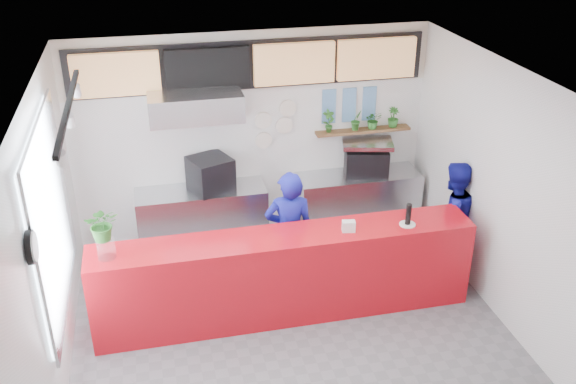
{
  "coord_description": "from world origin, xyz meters",
  "views": [
    {
      "loc": [
        -1.39,
        -5.82,
        4.83
      ],
      "look_at": [
        0.1,
        0.7,
        1.5
      ],
      "focal_mm": 40.0,
      "sensor_mm": 36.0,
      "label": 1
    }
  ],
  "objects_px": {
    "staff_right": "(451,217)",
    "pepper_mill": "(408,214)",
    "service_counter": "(285,275)",
    "staff_center": "(289,234)",
    "panini_oven": "(210,174)",
    "espresso_machine": "(366,162)"
  },
  "relations": [
    {
      "from": "staff_center",
      "to": "panini_oven",
      "type": "bearing_deg",
      "value": -48.99
    },
    {
      "from": "service_counter",
      "to": "staff_center",
      "type": "xyz_separation_m",
      "value": [
        0.16,
        0.47,
        0.28
      ]
    },
    {
      "from": "staff_right",
      "to": "pepper_mill",
      "type": "relative_size",
      "value": 6.0
    },
    {
      "from": "espresso_machine",
      "to": "pepper_mill",
      "type": "relative_size",
      "value": 2.34
    },
    {
      "from": "service_counter",
      "to": "staff_center",
      "type": "bearing_deg",
      "value": 71.65
    },
    {
      "from": "staff_right",
      "to": "pepper_mill",
      "type": "bearing_deg",
      "value": 25.3
    },
    {
      "from": "service_counter",
      "to": "staff_center",
      "type": "relative_size",
      "value": 2.7
    },
    {
      "from": "panini_oven",
      "to": "staff_center",
      "type": "relative_size",
      "value": 0.31
    },
    {
      "from": "staff_right",
      "to": "service_counter",
      "type": "bearing_deg",
      "value": 3.73
    },
    {
      "from": "espresso_machine",
      "to": "staff_right",
      "type": "distance_m",
      "value": 1.53
    },
    {
      "from": "service_counter",
      "to": "panini_oven",
      "type": "distance_m",
      "value": 2.0
    },
    {
      "from": "staff_right",
      "to": "espresso_machine",
      "type": "bearing_deg",
      "value": -68.7
    },
    {
      "from": "staff_center",
      "to": "staff_right",
      "type": "relative_size",
      "value": 1.07
    },
    {
      "from": "pepper_mill",
      "to": "staff_center",
      "type": "bearing_deg",
      "value": 156.91
    },
    {
      "from": "pepper_mill",
      "to": "panini_oven",
      "type": "bearing_deg",
      "value": 138.29
    },
    {
      "from": "panini_oven",
      "to": "pepper_mill",
      "type": "relative_size",
      "value": 2.0
    },
    {
      "from": "panini_oven",
      "to": "espresso_machine",
      "type": "height_order",
      "value": "panini_oven"
    },
    {
      "from": "service_counter",
      "to": "panini_oven",
      "type": "xyz_separation_m",
      "value": [
        -0.65,
        1.8,
        0.58
      ]
    },
    {
      "from": "espresso_machine",
      "to": "service_counter",
      "type": "bearing_deg",
      "value": -119.32
    },
    {
      "from": "service_counter",
      "to": "staff_right",
      "type": "height_order",
      "value": "staff_right"
    },
    {
      "from": "panini_oven",
      "to": "staff_right",
      "type": "height_order",
      "value": "staff_right"
    },
    {
      "from": "service_counter",
      "to": "pepper_mill",
      "type": "distance_m",
      "value": 1.62
    }
  ]
}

